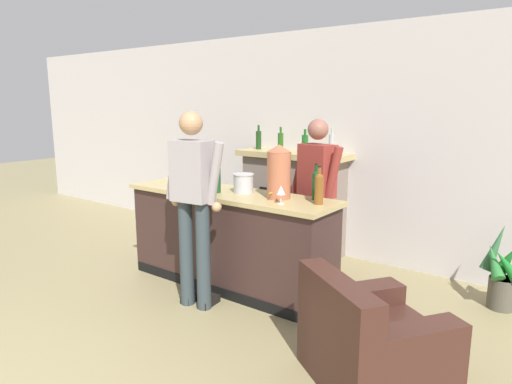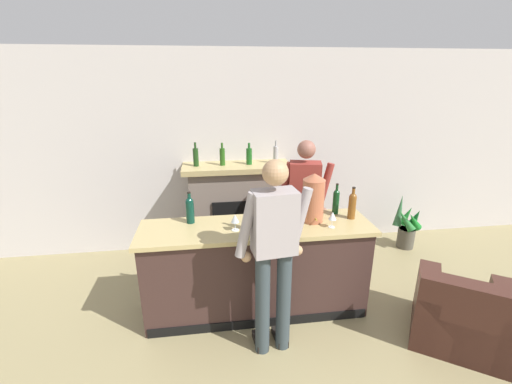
{
  "view_description": "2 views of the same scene",
  "coord_description": "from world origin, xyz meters",
  "px_view_note": "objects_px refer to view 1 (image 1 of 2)",
  "views": [
    {
      "loc": [
        2.95,
        -0.42,
        1.88
      ],
      "look_at": [
        0.13,
        3.35,
        0.95
      ],
      "focal_mm": 32.0,
      "sensor_mm": 36.0,
      "label": 1
    },
    {
      "loc": [
        -0.41,
        -0.05,
        2.43
      ],
      "look_at": [
        0.09,
        3.51,
        1.18
      ],
      "focal_mm": 24.0,
      "sensor_mm": 36.0,
      "label": 2
    }
  ],
  "objects_px": {
    "person_customer": "(193,201)",
    "ice_bucket_steel": "(243,183)",
    "wine_bottle_chardonnay_pale": "(316,184)",
    "potted_plant_corner": "(503,273)",
    "wine_bottle_rose_blush": "(193,170)",
    "wine_glass_front_left": "(281,191)",
    "person_bartender": "(316,194)",
    "wine_bottle_burgundy_dark": "(217,177)",
    "armchair_black": "(367,347)",
    "fireplace_stone": "(293,201)",
    "wine_bottle_cabernet_heavy": "(319,187)",
    "wine_glass_back_row": "(207,179)",
    "copper_dispenser": "(279,172)"
  },
  "relations": [
    {
      "from": "wine_bottle_burgundy_dark",
      "to": "wine_bottle_cabernet_heavy",
      "type": "xyz_separation_m",
      "value": [
        1.07,
        0.14,
        -0.0
      ]
    },
    {
      "from": "copper_dispenser",
      "to": "wine_bottle_rose_blush",
      "type": "bearing_deg",
      "value": 174.07
    },
    {
      "from": "person_bartender",
      "to": "wine_glass_back_row",
      "type": "xyz_separation_m",
      "value": [
        -0.88,
        -0.69,
        0.16
      ]
    },
    {
      "from": "person_bartender",
      "to": "wine_glass_front_left",
      "type": "xyz_separation_m",
      "value": [
        0.07,
        -0.76,
        0.16
      ]
    },
    {
      "from": "wine_bottle_burgundy_dark",
      "to": "wine_glass_back_row",
      "type": "height_order",
      "value": "wine_bottle_burgundy_dark"
    },
    {
      "from": "fireplace_stone",
      "to": "wine_bottle_cabernet_heavy",
      "type": "distance_m",
      "value": 1.76
    },
    {
      "from": "wine_bottle_rose_blush",
      "to": "wine_glass_front_left",
      "type": "xyz_separation_m",
      "value": [
        1.38,
        -0.31,
        -0.03
      ]
    },
    {
      "from": "wine_bottle_rose_blush",
      "to": "wine_bottle_cabernet_heavy",
      "type": "height_order",
      "value": "wine_bottle_cabernet_heavy"
    },
    {
      "from": "fireplace_stone",
      "to": "person_bartender",
      "type": "relative_size",
      "value": 0.93
    },
    {
      "from": "potted_plant_corner",
      "to": "wine_glass_back_row",
      "type": "relative_size",
      "value": 4.64
    },
    {
      "from": "wine_bottle_chardonnay_pale",
      "to": "copper_dispenser",
      "type": "bearing_deg",
      "value": -152.97
    },
    {
      "from": "ice_bucket_steel",
      "to": "wine_bottle_chardonnay_pale",
      "type": "relative_size",
      "value": 0.62
    },
    {
      "from": "person_bartender",
      "to": "wine_glass_back_row",
      "type": "bearing_deg",
      "value": -141.65
    },
    {
      "from": "wine_glass_back_row",
      "to": "armchair_black",
      "type": "bearing_deg",
      "value": -17.95
    },
    {
      "from": "person_customer",
      "to": "wine_bottle_cabernet_heavy",
      "type": "distance_m",
      "value": 1.13
    },
    {
      "from": "wine_bottle_chardonnay_pale",
      "to": "wine_glass_front_left",
      "type": "height_order",
      "value": "wine_bottle_chardonnay_pale"
    },
    {
      "from": "armchair_black",
      "to": "potted_plant_corner",
      "type": "distance_m",
      "value": 1.92
    },
    {
      "from": "ice_bucket_steel",
      "to": "wine_bottle_burgundy_dark",
      "type": "height_order",
      "value": "wine_bottle_burgundy_dark"
    },
    {
      "from": "fireplace_stone",
      "to": "copper_dispenser",
      "type": "bearing_deg",
      "value": -63.15
    },
    {
      "from": "person_customer",
      "to": "ice_bucket_steel",
      "type": "xyz_separation_m",
      "value": [
        0.08,
        0.63,
        0.09
      ]
    },
    {
      "from": "wine_bottle_chardonnay_pale",
      "to": "person_bartender",
      "type": "bearing_deg",
      "value": 118.57
    },
    {
      "from": "ice_bucket_steel",
      "to": "wine_bottle_chardonnay_pale",
      "type": "bearing_deg",
      "value": 10.36
    },
    {
      "from": "wine_bottle_chardonnay_pale",
      "to": "potted_plant_corner",
      "type": "bearing_deg",
      "value": 31.52
    },
    {
      "from": "potted_plant_corner",
      "to": "wine_bottle_chardonnay_pale",
      "type": "xyz_separation_m",
      "value": [
        -1.47,
        -0.9,
        0.8
      ]
    },
    {
      "from": "ice_bucket_steel",
      "to": "wine_bottle_cabernet_heavy",
      "type": "xyz_separation_m",
      "value": [
        0.86,
        -0.02,
        0.06
      ]
    },
    {
      "from": "person_bartender",
      "to": "wine_glass_back_row",
      "type": "relative_size",
      "value": 10.22
    },
    {
      "from": "wine_bottle_rose_blush",
      "to": "wine_glass_back_row",
      "type": "height_order",
      "value": "wine_bottle_rose_blush"
    },
    {
      "from": "wine_bottle_chardonnay_pale",
      "to": "wine_bottle_cabernet_heavy",
      "type": "height_order",
      "value": "wine_bottle_cabernet_heavy"
    },
    {
      "from": "armchair_black",
      "to": "person_customer",
      "type": "xyz_separation_m",
      "value": [
        -1.78,
        0.18,
        0.74
      ]
    },
    {
      "from": "fireplace_stone",
      "to": "armchair_black",
      "type": "relative_size",
      "value": 1.4
    },
    {
      "from": "wine_bottle_rose_blush",
      "to": "wine_glass_back_row",
      "type": "distance_m",
      "value": 0.5
    },
    {
      "from": "person_bartender",
      "to": "wine_bottle_chardonnay_pale",
      "type": "relative_size",
      "value": 5.09
    },
    {
      "from": "person_customer",
      "to": "wine_bottle_cabernet_heavy",
      "type": "xyz_separation_m",
      "value": [
        0.94,
        0.61,
        0.14
      ]
    },
    {
      "from": "person_bartender",
      "to": "wine_bottle_burgundy_dark",
      "type": "bearing_deg",
      "value": -135.6
    },
    {
      "from": "wine_glass_back_row",
      "to": "person_bartender",
      "type": "bearing_deg",
      "value": 38.35
    },
    {
      "from": "copper_dispenser",
      "to": "wine_bottle_burgundy_dark",
      "type": "height_order",
      "value": "copper_dispenser"
    },
    {
      "from": "fireplace_stone",
      "to": "wine_glass_front_left",
      "type": "distance_m",
      "value": 1.75
    },
    {
      "from": "armchair_black",
      "to": "ice_bucket_steel",
      "type": "height_order",
      "value": "ice_bucket_steel"
    },
    {
      "from": "fireplace_stone",
      "to": "wine_bottle_burgundy_dark",
      "type": "height_order",
      "value": "fireplace_stone"
    },
    {
      "from": "armchair_black",
      "to": "wine_bottle_burgundy_dark",
      "type": "height_order",
      "value": "wine_bottle_burgundy_dark"
    },
    {
      "from": "ice_bucket_steel",
      "to": "wine_bottle_rose_blush",
      "type": "bearing_deg",
      "value": 172.28
    },
    {
      "from": "potted_plant_corner",
      "to": "wine_glass_front_left",
      "type": "xyz_separation_m",
      "value": [
        -1.63,
        -1.24,
        0.77
      ]
    },
    {
      "from": "wine_bottle_chardonnay_pale",
      "to": "wine_glass_back_row",
      "type": "bearing_deg",
      "value": -166.12
    },
    {
      "from": "potted_plant_corner",
      "to": "wine_bottle_rose_blush",
      "type": "height_order",
      "value": "wine_bottle_rose_blush"
    },
    {
      "from": "person_bartender",
      "to": "ice_bucket_steel",
      "type": "xyz_separation_m",
      "value": [
        -0.51,
        -0.56,
        0.14
      ]
    },
    {
      "from": "armchair_black",
      "to": "ice_bucket_steel",
      "type": "xyz_separation_m",
      "value": [
        -1.7,
        0.8,
        0.83
      ]
    },
    {
      "from": "fireplace_stone",
      "to": "armchair_black",
      "type": "height_order",
      "value": "fireplace_stone"
    },
    {
      "from": "fireplace_stone",
      "to": "ice_bucket_steel",
      "type": "height_order",
      "value": "fireplace_stone"
    },
    {
      "from": "fireplace_stone",
      "to": "potted_plant_corner",
      "type": "xyz_separation_m",
      "value": [
        2.44,
        -0.24,
        -0.31
      ]
    },
    {
      "from": "copper_dispenser",
      "to": "wine_bottle_cabernet_heavy",
      "type": "xyz_separation_m",
      "value": [
        0.42,
        0.01,
        -0.1
      ]
    }
  ]
}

